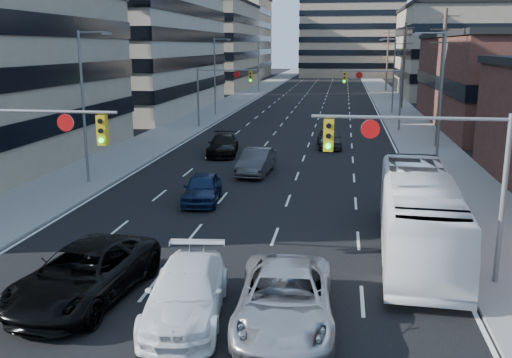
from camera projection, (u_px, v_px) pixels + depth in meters
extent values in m
cube|color=black|center=(325.00, 80.00, 138.77)|extent=(18.00, 300.00, 0.02)
cube|color=slate|center=(278.00, 79.00, 140.45)|extent=(5.00, 300.00, 0.15)
cube|color=slate|center=(373.00, 80.00, 137.07)|extent=(5.00, 300.00, 0.15)
cube|color=gray|center=(198.00, 47.00, 111.60)|extent=(20.00, 30.00, 16.00)
cube|color=gray|center=(471.00, 53.00, 93.09)|extent=(22.00, 28.00, 14.00)
cube|color=#ADA089|center=(221.00, 39.00, 150.23)|extent=(24.00, 24.00, 20.00)
cube|color=gray|center=(464.00, 55.00, 132.72)|extent=(22.00, 22.00, 12.00)
cylinder|color=slate|center=(33.00, 111.00, 21.01)|extent=(6.50, 0.12, 0.12)
cube|color=gold|center=(102.00, 130.00, 20.77)|extent=(0.35, 0.28, 1.10)
cylinder|color=black|center=(100.00, 121.00, 20.54)|extent=(0.18, 0.06, 0.18)
cylinder|color=black|center=(101.00, 131.00, 20.62)|extent=(0.18, 0.06, 0.18)
cylinder|color=#0CE526|center=(101.00, 140.00, 20.70)|extent=(0.18, 0.06, 0.18)
cylinder|color=white|center=(65.00, 123.00, 20.89)|extent=(0.64, 0.06, 0.64)
cylinder|color=slate|center=(503.00, 203.00, 19.20)|extent=(0.18, 0.18, 6.00)
cylinder|color=slate|center=(409.00, 118.00, 19.03)|extent=(6.50, 0.12, 0.12)
cube|color=gold|center=(329.00, 135.00, 19.57)|extent=(0.35, 0.28, 1.10)
cylinder|color=black|center=(329.00, 126.00, 19.34)|extent=(0.18, 0.06, 0.18)
cylinder|color=black|center=(328.00, 136.00, 19.42)|extent=(0.18, 0.06, 0.18)
cylinder|color=#0CE526|center=(328.00, 146.00, 19.50)|extent=(0.18, 0.06, 0.18)
cylinder|color=white|center=(370.00, 129.00, 19.28)|extent=(0.64, 0.06, 0.64)
cylinder|color=slate|center=(198.00, 98.00, 57.74)|extent=(0.18, 0.18, 6.00)
cylinder|color=slate|center=(227.00, 70.00, 56.66)|extent=(6.00, 0.12, 0.12)
cube|color=gold|center=(251.00, 77.00, 56.46)|extent=(0.35, 0.28, 1.10)
cylinder|color=black|center=(250.00, 73.00, 56.23)|extent=(0.18, 0.06, 0.18)
cylinder|color=black|center=(250.00, 77.00, 56.31)|extent=(0.18, 0.06, 0.18)
cylinder|color=#0CE526|center=(250.00, 80.00, 56.39)|extent=(0.18, 0.06, 0.18)
cylinder|color=white|center=(237.00, 74.00, 56.58)|extent=(0.64, 0.06, 0.64)
cylinder|color=slate|center=(400.00, 101.00, 54.81)|extent=(0.18, 0.18, 6.00)
cylinder|color=slate|center=(370.00, 71.00, 54.61)|extent=(6.00, 0.12, 0.12)
cube|color=gold|center=(344.00, 78.00, 55.11)|extent=(0.35, 0.28, 1.10)
cylinder|color=black|center=(345.00, 74.00, 54.88)|extent=(0.18, 0.06, 0.18)
cylinder|color=black|center=(344.00, 78.00, 54.96)|extent=(0.18, 0.06, 0.18)
cylinder|color=#0CE526|center=(344.00, 81.00, 55.04)|extent=(0.18, 0.06, 0.18)
cylinder|color=white|center=(359.00, 75.00, 54.82)|extent=(0.64, 0.06, 0.64)
cylinder|color=#4C3D2D|center=(441.00, 80.00, 45.25)|extent=(0.28, 0.28, 11.00)
cube|color=#4C3D2D|center=(446.00, 16.00, 44.14)|extent=(2.20, 0.10, 0.10)
cube|color=#4C3D2D|center=(445.00, 29.00, 44.36)|extent=(2.20, 0.10, 0.10)
cube|color=#4C3D2D|center=(444.00, 42.00, 44.59)|extent=(2.20, 0.10, 0.10)
cylinder|color=#4C3D2D|center=(404.00, 67.00, 74.13)|extent=(0.28, 0.28, 11.00)
cube|color=#4C3D2D|center=(406.00, 28.00, 73.01)|extent=(2.20, 0.10, 0.10)
cube|color=#4C3D2D|center=(405.00, 36.00, 73.24)|extent=(2.20, 0.10, 0.10)
cube|color=#4C3D2D|center=(405.00, 44.00, 73.47)|extent=(2.20, 0.10, 0.10)
cylinder|color=#4C3D2D|center=(387.00, 61.00, 103.01)|extent=(0.28, 0.28, 11.00)
cube|color=#4C3D2D|center=(389.00, 33.00, 101.89)|extent=(2.20, 0.10, 0.10)
cube|color=#4C3D2D|center=(388.00, 39.00, 102.12)|extent=(2.20, 0.10, 0.10)
cube|color=#4C3D2D|center=(388.00, 44.00, 102.35)|extent=(2.20, 0.10, 0.10)
cylinder|color=slate|center=(84.00, 110.00, 33.41)|extent=(0.16, 0.16, 9.00)
cylinder|color=slate|center=(93.00, 32.00, 32.28)|extent=(1.80, 0.10, 0.10)
cube|color=slate|center=(107.00, 34.00, 32.18)|extent=(0.50, 0.22, 0.14)
cylinder|color=slate|center=(215.00, 78.00, 67.10)|extent=(0.16, 0.16, 9.00)
cylinder|color=slate|center=(222.00, 39.00, 65.96)|extent=(1.80, 0.10, 0.10)
cube|color=slate|center=(229.00, 40.00, 65.87)|extent=(0.50, 0.22, 0.14)
cylinder|color=slate|center=(258.00, 67.00, 100.79)|extent=(0.16, 0.16, 9.00)
cylinder|color=slate|center=(263.00, 41.00, 99.65)|extent=(1.80, 0.10, 0.10)
cube|color=slate|center=(268.00, 42.00, 99.55)|extent=(0.50, 0.22, 0.14)
cylinder|color=slate|center=(440.00, 106.00, 35.14)|extent=(0.16, 0.16, 9.00)
cylinder|color=slate|center=(430.00, 33.00, 34.27)|extent=(1.80, 0.10, 0.10)
cube|color=slate|center=(416.00, 34.00, 34.41)|extent=(0.50, 0.22, 0.14)
cylinder|color=slate|center=(394.00, 77.00, 68.83)|extent=(0.16, 0.16, 9.00)
cylinder|color=slate|center=(388.00, 39.00, 67.96)|extent=(1.80, 0.10, 0.10)
cube|color=slate|center=(381.00, 40.00, 68.10)|extent=(0.50, 0.22, 0.14)
imported|color=black|center=(84.00, 274.00, 18.60)|extent=(3.60, 6.67, 1.78)
imported|color=white|center=(186.00, 292.00, 17.40)|extent=(2.93, 5.82, 1.62)
imported|color=#B1B1B6|center=(285.00, 299.00, 16.88)|extent=(3.14, 6.25, 1.70)
imported|color=white|center=(418.00, 214.00, 22.66)|extent=(3.30, 11.79, 3.25)
imported|color=#0E1A39|center=(202.00, 188.00, 30.31)|extent=(2.27, 4.68, 1.54)
imported|color=#363639|center=(256.00, 162.00, 36.95)|extent=(2.10, 5.07, 1.63)
imported|color=black|center=(223.00, 145.00, 43.47)|extent=(2.76, 5.53, 1.54)
imported|color=#313234|center=(329.00, 138.00, 46.49)|extent=(2.24, 4.73, 1.56)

